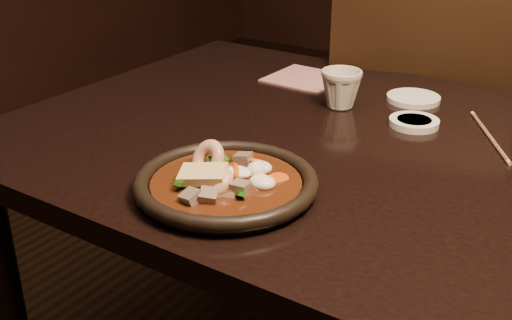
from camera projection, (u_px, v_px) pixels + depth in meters
The scene contains 9 objects.
table at pixel (437, 205), 1.09m from camera, with size 1.60×0.90×0.75m.
chair at pixel (418, 136), 1.72m from camera, with size 0.57×0.57×0.98m.
plate at pixel (226, 184), 0.96m from camera, with size 0.28×0.28×0.03m.
stirfry at pixel (226, 180), 0.96m from camera, with size 0.17×0.18×0.07m.
soy_dish at pixel (414, 122), 1.21m from camera, with size 0.09×0.09×0.01m, color white.
saucer_left at pixel (413, 98), 1.33m from camera, with size 0.11×0.11×0.01m, color white.
tea_cup at pixel (341, 88), 1.28m from camera, with size 0.08×0.08×0.08m, color beige.
chopsticks at pixel (489, 136), 1.15m from camera, with size 0.13×0.21×0.01m.
napkin at pixel (305, 78), 1.47m from camera, with size 0.16×0.16×0.00m, color #B46F6F.
Camera 1 is at (0.27, -0.96, 1.20)m, focal length 45.00 mm.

